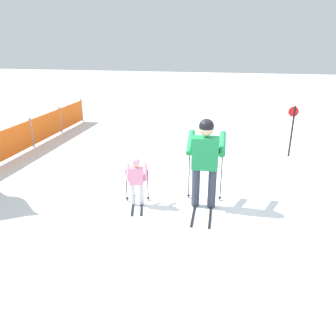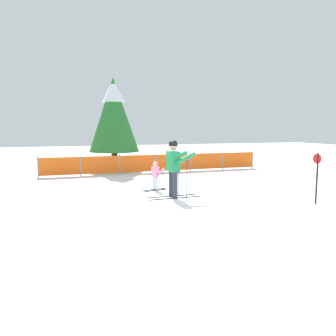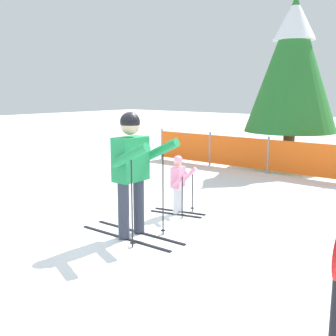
{
  "view_description": "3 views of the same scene",
  "coord_description": "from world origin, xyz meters",
  "px_view_note": "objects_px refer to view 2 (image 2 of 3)",
  "views": [
    {
      "loc": [
        -5.85,
        -0.5,
        3.15
      ],
      "look_at": [
        0.38,
        0.74,
        0.66
      ],
      "focal_mm": 35.0,
      "sensor_mm": 36.0,
      "label": 1
    },
    {
      "loc": [
        -3.24,
        -9.58,
        2.19
      ],
      "look_at": [
        0.18,
        0.73,
        0.84
      ],
      "focal_mm": 35.0,
      "sensor_mm": 36.0,
      "label": 2
    },
    {
      "loc": [
        4.29,
        -4.22,
        2.1
      ],
      "look_at": [
        -0.02,
        0.91,
        0.86
      ],
      "focal_mm": 45.0,
      "sensor_mm": 36.0,
      "label": 3
    }
  ],
  "objects_px": {
    "skier_child": "(156,174)",
    "conifer_far": "(114,114)",
    "skier_adult": "(174,163)",
    "trail_marker": "(317,173)",
    "safety_fence": "(157,163)"
  },
  "relations": [
    {
      "from": "skier_adult",
      "to": "conifer_far",
      "type": "relative_size",
      "value": 0.39
    },
    {
      "from": "conifer_far",
      "to": "skier_child",
      "type": "bearing_deg",
      "value": -84.53
    },
    {
      "from": "skier_adult",
      "to": "safety_fence",
      "type": "xyz_separation_m",
      "value": [
        1.08,
        5.62,
        -0.61
      ]
    },
    {
      "from": "safety_fence",
      "to": "skier_adult",
      "type": "bearing_deg",
      "value": -100.88
    },
    {
      "from": "skier_child",
      "to": "safety_fence",
      "type": "xyz_separation_m",
      "value": [
        1.3,
        4.29,
        -0.11
      ]
    },
    {
      "from": "safety_fence",
      "to": "conifer_far",
      "type": "height_order",
      "value": "conifer_far"
    },
    {
      "from": "skier_adult",
      "to": "skier_child",
      "type": "height_order",
      "value": "skier_adult"
    },
    {
      "from": "skier_child",
      "to": "safety_fence",
      "type": "relative_size",
      "value": 0.09
    },
    {
      "from": "safety_fence",
      "to": "trail_marker",
      "type": "relative_size",
      "value": 7.37
    },
    {
      "from": "skier_child",
      "to": "trail_marker",
      "type": "height_order",
      "value": "trail_marker"
    },
    {
      "from": "skier_adult",
      "to": "trail_marker",
      "type": "height_order",
      "value": "skier_adult"
    },
    {
      "from": "skier_adult",
      "to": "skier_child",
      "type": "distance_m",
      "value": 1.44
    },
    {
      "from": "skier_child",
      "to": "conifer_far",
      "type": "height_order",
      "value": "conifer_far"
    },
    {
      "from": "skier_adult",
      "to": "trail_marker",
      "type": "distance_m",
      "value": 4.15
    },
    {
      "from": "skier_adult",
      "to": "trail_marker",
      "type": "relative_size",
      "value": 1.23
    }
  ]
}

